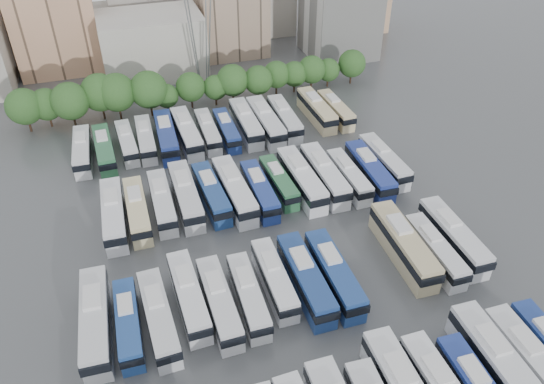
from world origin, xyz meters
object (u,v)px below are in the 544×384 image
object	(u,v)px
bus_r2_s3	(162,202)
bus_r2_s11	(349,176)
bus_r3_s5	(187,133)
bus_r3_s2	(127,142)
bus_r1_s7	(306,279)
bus_r2_s12	(369,171)
bus_r3_s10	(284,118)
bus_r1_s1	(128,323)
bus_r1_s3	(189,296)
bus_r2_s7	(260,190)
bus_r2_s6	(234,190)
bus_r3_s8	(246,123)
bus_r3_s6	(208,131)
bus_r1_s0	(96,321)
bus_r1_s5	(248,296)
bus_r3_s13	(336,110)
bus_r3_s1	(104,150)
bus_r2_s9	(302,179)
bus_r3_s3	(146,139)
bus_r3_s4	(166,136)
bus_r1_s12	(435,250)
bus_r3_s9	(266,122)
bus_r1_s13	(453,236)
bus_r2_s4	(186,195)
bus_r2_s5	(211,193)
bus_r2_s10	(324,175)
bus_r1_s8	(334,274)
bus_r2_s1	(114,214)
bus_r3_s0	(82,151)
bus_r1_s11	(404,245)
bus_r2_s8	(279,182)
bus_r3_s7	(227,130)
bus_r3_s12	(317,110)
bus_r2_s13	(384,161)
bus_r1_s6	(274,279)
bus_r1_s2	(159,317)
bus_r0_s12	(532,365)

from	to	relation	value
bus_r2_s3	bus_r2_s11	world-z (taller)	bus_r2_s3
bus_r3_s5	bus_r3_s2	bearing A→B (deg)	175.62
bus_r1_s7	bus_r2_s12	distance (m)	24.13
bus_r3_s10	bus_r1_s1	bearing A→B (deg)	-127.88
bus_r1_s3	bus_r2_s7	xyz separation A→B (m)	(13.04, 16.28, -0.03)
bus_r2_s6	bus_r3_s8	bearing A→B (deg)	67.07
bus_r3_s6	bus_r1_s0	bearing A→B (deg)	-118.33
bus_r1_s5	bus_r3_s6	bearing A→B (deg)	85.96
bus_r2_s12	bus_r3_s6	bearing A→B (deg)	138.15
bus_r3_s13	bus_r3_s1	bearing A→B (deg)	-179.51
bus_r3_s8	bus_r2_s9	bearing A→B (deg)	-79.99
bus_r2_s9	bus_r3_s3	size ratio (longest dim) A/B	1.16
bus_r3_s3	bus_r2_s3	bearing A→B (deg)	-88.33
bus_r3_s3	bus_r3_s4	bearing A→B (deg)	-8.48
bus_r1_s12	bus_r2_s12	size ratio (longest dim) A/B	0.90
bus_r3_s3	bus_r3_s9	bearing A→B (deg)	-1.79
bus_r1_s3	bus_r1_s13	size ratio (longest dim) A/B	0.94
bus_r3_s10	bus_r2_s4	bearing A→B (deg)	-138.92
bus_r1_s7	bus_r2_s5	size ratio (longest dim) A/B	1.05
bus_r1_s0	bus_r2_s10	xyz separation A→B (m)	(32.83, 17.31, 0.01)
bus_r1_s1	bus_r3_s9	xyz separation A→B (m)	(26.26, 35.88, 0.42)
bus_r1_s8	bus_r2_s1	bearing A→B (deg)	141.20
bus_r2_s5	bus_r3_s0	world-z (taller)	bus_r2_s5
bus_r3_s13	bus_r1_s11	bearing A→B (deg)	-101.73
bus_r1_s7	bus_r2_s8	xyz separation A→B (m)	(3.28, 19.27, -0.30)
bus_r2_s1	bus_r3_s7	bearing A→B (deg)	43.21
bus_r2_s9	bus_r3_s12	bearing A→B (deg)	61.18
bus_r3_s5	bus_r3_s6	world-z (taller)	bus_r3_s5
bus_r3_s1	bus_r3_s13	distance (m)	39.56
bus_r1_s7	bus_r2_s13	world-z (taller)	bus_r1_s7
bus_r3_s0	bus_r3_s6	size ratio (longest dim) A/B	1.04
bus_r1_s1	bus_r1_s6	distance (m)	16.47
bus_r3_s6	bus_r3_s9	size ratio (longest dim) A/B	0.83
bus_r1_s8	bus_r3_s1	size ratio (longest dim) A/B	1.05
bus_r2_s11	bus_r3_s0	size ratio (longest dim) A/B	0.97
bus_r1_s13	bus_r2_s7	distance (m)	26.14
bus_r1_s5	bus_r2_s4	size ratio (longest dim) A/B	0.86
bus_r3_s6	bus_r1_s11	bearing A→B (deg)	-63.99
bus_r2_s13	bus_r3_s10	xyz separation A→B (m)	(-9.90, 17.09, 0.05)
bus_r3_s7	bus_r3_s8	distance (m)	3.65
bus_r1_s2	bus_r2_s5	world-z (taller)	bus_r2_s5
bus_r1_s0	bus_r3_s6	size ratio (longest dim) A/B	1.16
bus_r1_s0	bus_r3_s10	bearing A→B (deg)	49.38
bus_r2_s3	bus_r3_s1	xyz separation A→B (m)	(-6.53, 16.10, 0.00)
bus_r3_s12	bus_r3_s3	bearing A→B (deg)	-179.89
bus_r2_s8	bus_r2_s13	world-z (taller)	bus_r2_s13
bus_r3_s9	bus_r2_s11	bearing A→B (deg)	-70.59
bus_r0_s12	bus_r3_s9	bearing A→B (deg)	101.30
bus_r2_s7	bus_r3_s2	bearing A→B (deg)	130.67
bus_r1_s13	bus_r2_s1	distance (m)	43.39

